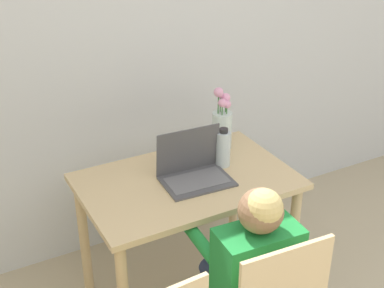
{
  "coord_description": "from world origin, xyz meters",
  "views": [
    {
      "loc": [
        -1.08,
        -0.35,
        2.01
      ],
      "look_at": [
        -0.03,
        1.58,
        0.88
      ],
      "focal_mm": 50.0,
      "sensor_mm": 36.0,
      "label": 1
    }
  ],
  "objects_px": {
    "flower_vase": "(222,125)",
    "laptop": "(193,168)",
    "person_seated": "(250,261)",
    "water_bottle": "(223,148)"
  },
  "relations": [
    {
      "from": "laptop",
      "to": "flower_vase",
      "type": "distance_m",
      "value": 0.36
    },
    {
      "from": "person_seated",
      "to": "laptop",
      "type": "bearing_deg",
      "value": -90.12
    },
    {
      "from": "person_seated",
      "to": "water_bottle",
      "type": "height_order",
      "value": "person_seated"
    },
    {
      "from": "flower_vase",
      "to": "water_bottle",
      "type": "xyz_separation_m",
      "value": [
        -0.09,
        -0.17,
        -0.04
      ]
    },
    {
      "from": "water_bottle",
      "to": "flower_vase",
      "type": "bearing_deg",
      "value": 60.53
    },
    {
      "from": "flower_vase",
      "to": "water_bottle",
      "type": "relative_size",
      "value": 1.69
    },
    {
      "from": "laptop",
      "to": "flower_vase",
      "type": "xyz_separation_m",
      "value": [
        0.28,
        0.21,
        0.08
      ]
    },
    {
      "from": "flower_vase",
      "to": "laptop",
      "type": "bearing_deg",
      "value": -143.63
    },
    {
      "from": "flower_vase",
      "to": "person_seated",
      "type": "bearing_deg",
      "value": -112.97
    },
    {
      "from": "person_seated",
      "to": "flower_vase",
      "type": "relative_size",
      "value": 2.91
    }
  ]
}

